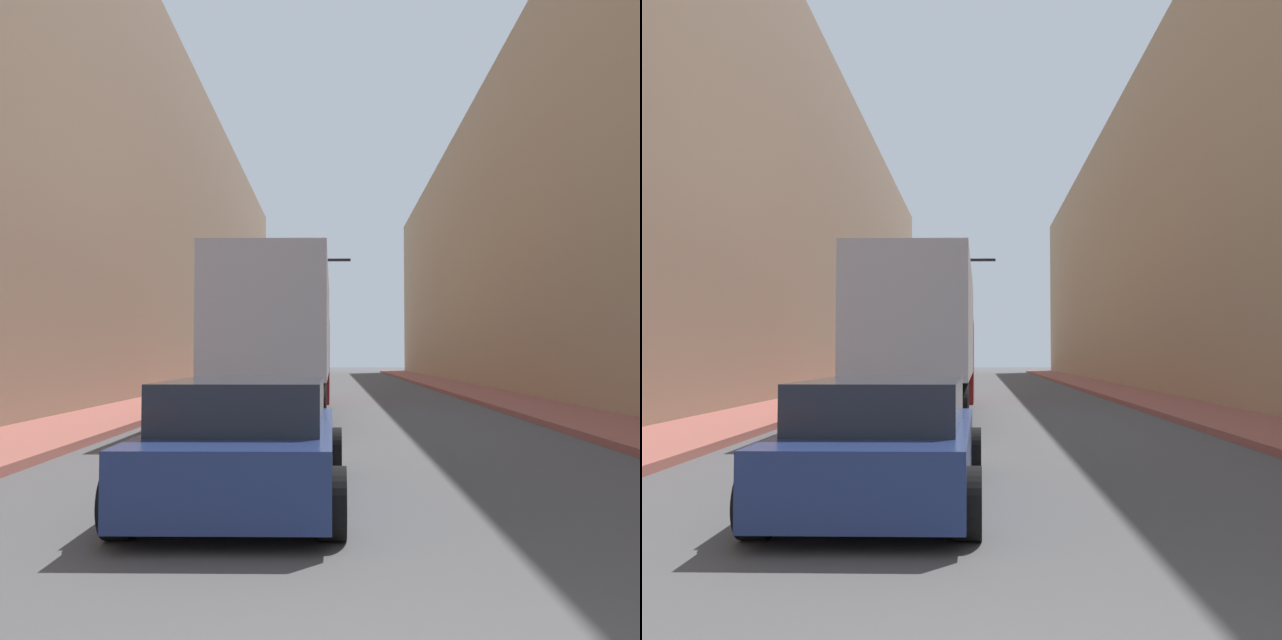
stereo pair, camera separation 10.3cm
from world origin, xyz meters
TOP-DOWN VIEW (x-y plane):
  - sidewalk_right at (5.81, 30.00)m, footprint 2.48×80.00m
  - sidewalk_left at (-5.81, 30.00)m, footprint 2.48×80.00m
  - building_right at (10.06, 30.00)m, footprint 6.00×80.00m
  - building_left at (-10.06, 30.00)m, footprint 6.00×80.00m
  - semi_truck at (-1.58, 17.50)m, footprint 2.49×13.10m
  - sedan_car at (-1.15, 5.64)m, footprint 2.10×4.70m
  - traffic_signal_gantry at (-3.27, 30.86)m, footprint 5.15×0.35m

SIDE VIEW (x-z plane):
  - sidewalk_right at x=5.81m, z-range 0.00..0.15m
  - sidewalk_left at x=-5.81m, z-range 0.00..0.15m
  - sedan_car at x=-1.15m, z-range -0.02..1.32m
  - semi_truck at x=-1.58m, z-range 0.24..4.07m
  - traffic_signal_gantry at x=-3.27m, z-range 1.16..7.57m
  - building_right at x=10.06m, z-range 0.00..14.82m
  - building_left at x=-10.06m, z-range 0.00..15.84m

